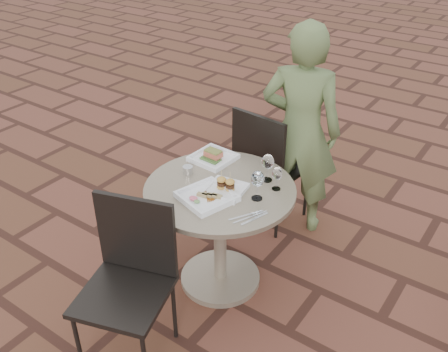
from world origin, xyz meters
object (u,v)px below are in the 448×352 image
Objects in this scene: diner at (300,131)px; plate_sliders at (226,188)px; plate_tuna at (207,196)px; chair_far at (266,160)px; cafe_table at (220,221)px; plate_salmon at (213,157)px; chair_near at (130,269)px.

plate_sliders is at bearing 71.43° from diner.
diner reaches higher than plate_tuna.
diner is (0.19, 0.13, 0.22)m from chair_far.
cafe_table is 0.73m from chair_far.
cafe_table is 3.41× the size of plate_salmon.
cafe_table is at bearing 164.96° from plate_sliders.
chair_near is 0.60× the size of diner.
chair_near is 2.69× the size of plate_tuna.
plate_tuna reaches higher than cafe_table.
plate_tuna is (0.24, -0.38, -0.00)m from plate_salmon.
plate_salmon is 0.38m from plate_sliders.
chair_near is at bearing 96.55° from chair_far.
plate_sliders is 0.71× the size of plate_tuna.
chair_near reaches higher than plate_tuna.
plate_salmon is at bearing 80.78° from chair_near.
chair_far reaches higher than plate_tuna.
chair_far reaches higher than cafe_table.
plate_tuna is (0.10, 0.54, 0.20)m from chair_near.
cafe_table is at bearing -46.97° from plate_salmon.
plate_salmon reaches higher than plate_tuna.
cafe_table is 0.97× the size of chair_far.
chair_far is 0.60× the size of diner.
plate_sliders reaches higher than cafe_table.
cafe_table is 0.30m from plate_tuna.
chair_far reaches higher than plate_sliders.
diner is 0.68m from plate_salmon.
plate_salmon is 0.76× the size of plate_tuna.
diner is (0.17, 1.53, 0.22)m from chair_near.
diner is at bearing 65.99° from chair_near.
diner reaches higher than plate_sliders.
plate_sliders is at bearing 108.03° from chair_far.
plate_sliders is (0.28, -0.26, 0.01)m from plate_salmon.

